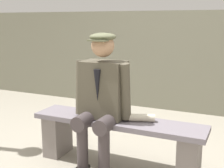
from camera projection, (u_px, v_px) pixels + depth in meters
The scene contains 5 objects.
ground_plane at pixel (117, 165), 3.10m from camera, with size 30.00×30.00×0.00m, color gray.
bench at pixel (117, 136), 3.04m from camera, with size 1.74×0.38×0.50m.
seated_man at pixel (102, 94), 2.96m from camera, with size 0.59×0.56×1.34m.
rolled_magazine at pixel (142, 118), 2.92m from camera, with size 0.07×0.07×0.25m, color beige.
stadium_wall at pixel (173, 61), 4.96m from camera, with size 12.00×0.24×1.60m, color slate.
Camera 1 is at (-1.14, 2.63, 1.45)m, focal length 48.70 mm.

